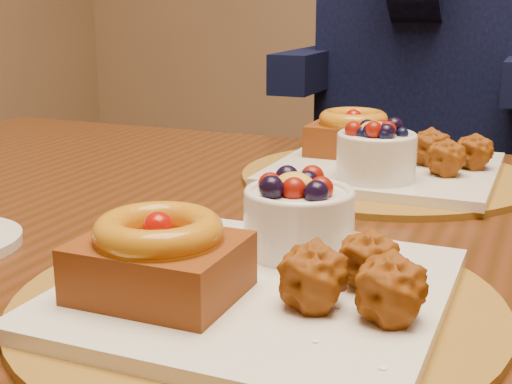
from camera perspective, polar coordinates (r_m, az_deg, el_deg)
dining_table at (r=0.78m, az=6.40°, el=-8.14°), size 1.60×0.90×0.76m
place_setting_near at (r=0.56m, az=0.04°, el=-6.30°), size 0.38×0.38×0.09m
place_setting_far at (r=0.95m, az=10.08°, el=2.58°), size 0.38×0.38×0.09m
chair_far at (r=1.77m, az=19.11°, el=-2.40°), size 0.42×0.42×0.86m
diner at (r=1.70m, az=13.48°, el=14.13°), size 0.55×0.53×0.91m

